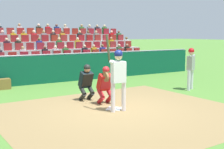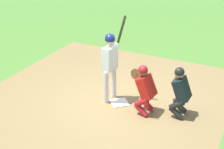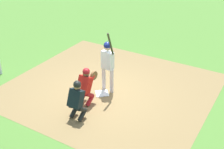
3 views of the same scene
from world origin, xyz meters
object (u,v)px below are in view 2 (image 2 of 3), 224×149
Objects in this scene: home_plate_marker at (119,103)px; home_plate_umpire at (180,90)px; batter_at_plate at (110,60)px; catcher_crouching at (144,87)px.

home_plate_umpire reaches higher than home_plate_marker.
home_plate_marker is at bearing 96.87° from home_plate_umpire.
catcher_crouching is at bearing -98.20° from batter_at_plate.
batter_at_plate is 1.79× the size of catcher_crouching.
home_plate_marker is 0.19× the size of batter_at_plate.
catcher_crouching is at bearing -97.72° from home_plate_marker.
home_plate_marker is at bearing -99.37° from batter_at_plate.
home_plate_marker is 0.34× the size of home_plate_umpire.
home_plate_umpire is at bearing -70.55° from catcher_crouching.
batter_at_plate is 1.14m from catcher_crouching.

